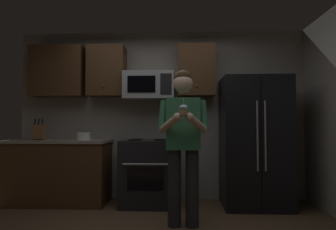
{
  "coord_description": "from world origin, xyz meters",
  "views": [
    {
      "loc": [
        0.31,
        -2.88,
        1.13
      ],
      "look_at": [
        0.17,
        0.47,
        1.25
      ],
      "focal_mm": 31.56,
      "sensor_mm": 36.0,
      "label": 1
    }
  ],
  "objects_px": {
    "cupcake": "(183,110)",
    "bowl_large_white": "(83,136)",
    "oven_range": "(148,172)",
    "refrigerator": "(254,142)",
    "person": "(183,138)",
    "microwave": "(149,86)",
    "knife_block": "(39,132)"
  },
  "relations": [
    {
      "from": "cupcake",
      "to": "bowl_large_white",
      "type": "bearing_deg",
      "value": 139.09
    },
    {
      "from": "bowl_large_white",
      "to": "cupcake",
      "type": "xyz_separation_m",
      "value": [
        1.45,
        -1.26,
        0.32
      ]
    },
    {
      "from": "knife_block",
      "to": "bowl_large_white",
      "type": "relative_size",
      "value": 1.41
    },
    {
      "from": "knife_block",
      "to": "cupcake",
      "type": "xyz_separation_m",
      "value": [
        2.08,
        -1.2,
        0.26
      ]
    },
    {
      "from": "microwave",
      "to": "bowl_large_white",
      "type": "height_order",
      "value": "microwave"
    },
    {
      "from": "oven_range",
      "to": "cupcake",
      "type": "height_order",
      "value": "cupcake"
    },
    {
      "from": "refrigerator",
      "to": "cupcake",
      "type": "height_order",
      "value": "refrigerator"
    },
    {
      "from": "refrigerator",
      "to": "cupcake",
      "type": "distance_m",
      "value": 1.61
    },
    {
      "from": "oven_range",
      "to": "microwave",
      "type": "xyz_separation_m",
      "value": [
        0.0,
        0.12,
        1.26
      ]
    },
    {
      "from": "refrigerator",
      "to": "person",
      "type": "distance_m",
      "value": 1.33
    },
    {
      "from": "microwave",
      "to": "refrigerator",
      "type": "bearing_deg",
      "value": -6.03
    },
    {
      "from": "bowl_large_white",
      "to": "knife_block",
      "type": "bearing_deg",
      "value": -174.63
    },
    {
      "from": "oven_range",
      "to": "person",
      "type": "bearing_deg",
      "value": -61.26
    },
    {
      "from": "refrigerator",
      "to": "bowl_large_white",
      "type": "bearing_deg",
      "value": 178.4
    },
    {
      "from": "microwave",
      "to": "bowl_large_white",
      "type": "xyz_separation_m",
      "value": [
        -0.96,
        -0.09,
        -0.74
      ]
    },
    {
      "from": "oven_range",
      "to": "microwave",
      "type": "distance_m",
      "value": 1.26
    },
    {
      "from": "oven_range",
      "to": "cupcake",
      "type": "relative_size",
      "value": 5.36
    },
    {
      "from": "bowl_large_white",
      "to": "cupcake",
      "type": "distance_m",
      "value": 1.95
    },
    {
      "from": "oven_range",
      "to": "refrigerator",
      "type": "bearing_deg",
      "value": -1.5
    },
    {
      "from": "oven_range",
      "to": "bowl_large_white",
      "type": "relative_size",
      "value": 4.12
    },
    {
      "from": "person",
      "to": "refrigerator",
      "type": "bearing_deg",
      "value": 40.58
    },
    {
      "from": "oven_range",
      "to": "knife_block",
      "type": "distance_m",
      "value": 1.69
    },
    {
      "from": "refrigerator",
      "to": "oven_range",
      "type": "bearing_deg",
      "value": 178.5
    },
    {
      "from": "oven_range",
      "to": "cupcake",
      "type": "xyz_separation_m",
      "value": [
        0.49,
        -1.23,
        0.83
      ]
    },
    {
      "from": "knife_block",
      "to": "cupcake",
      "type": "relative_size",
      "value": 1.84
    },
    {
      "from": "knife_block",
      "to": "person",
      "type": "relative_size",
      "value": 0.18
    },
    {
      "from": "person",
      "to": "oven_range",
      "type": "bearing_deg",
      "value": 118.74
    },
    {
      "from": "oven_range",
      "to": "refrigerator",
      "type": "distance_m",
      "value": 1.56
    },
    {
      "from": "person",
      "to": "cupcake",
      "type": "xyz_separation_m",
      "value": [
        -0.0,
        -0.33,
        0.3
      ]
    },
    {
      "from": "oven_range",
      "to": "knife_block",
      "type": "height_order",
      "value": "knife_block"
    },
    {
      "from": "bowl_large_white",
      "to": "refrigerator",
      "type": "bearing_deg",
      "value": -1.6
    },
    {
      "from": "cupcake",
      "to": "microwave",
      "type": "bearing_deg",
      "value": 110.11
    }
  ]
}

